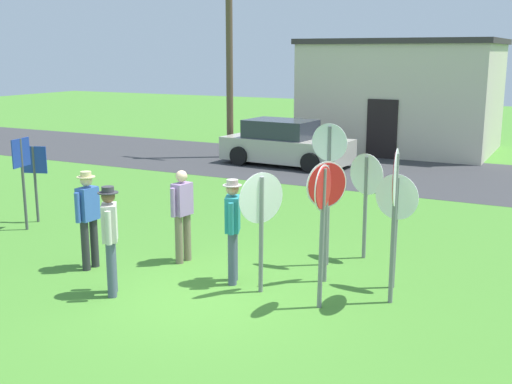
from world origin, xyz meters
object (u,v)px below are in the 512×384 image
Objects in this scene: parked_car_on_street at (285,145)px; person_in_blue at (182,211)px; stop_sign_leaning_right at (261,212)px; info_panel_middle at (34,170)px; stop_sign_rear_left at (366,188)px; stop_sign_tallest at (396,212)px; person_holding_notes at (233,225)px; utility_pole at (229,47)px; stop_sign_center_cluster at (395,198)px; stop_sign_rear_right at (326,201)px; stop_sign_nearest at (329,172)px; person_in_teal at (110,234)px; stop_sign_far_back at (323,213)px; info_panel_leftmost at (22,167)px; person_on_left at (88,214)px.

parked_car_on_street is 10.48m from person_in_blue.
stop_sign_leaning_right is 6.58m from info_panel_middle.
stop_sign_tallest is at bearing -54.27° from stop_sign_rear_left.
stop_sign_tallest reaches higher than person_holding_notes.
stop_sign_tallest is 8.21m from info_panel_middle.
utility_pole is 4.42× the size of person_in_blue.
person_in_blue is (-3.88, 0.18, -0.69)m from stop_sign_center_cluster.
stop_sign_leaning_right is 0.71m from person_holding_notes.
person_holding_notes is at bearing -172.44° from stop_sign_center_cluster.
stop_sign_nearest is at bearing 108.86° from stop_sign_rear_right.
stop_sign_tallest is 1.09× the size of info_panel_middle.
stop_sign_rear_left is 1.12× the size of person_holding_notes.
parked_car_on_street is at bearing 104.58° from person_in_blue.
person_holding_notes is at bearing 43.31° from person_in_teal.
parked_car_on_street is at bearing 123.40° from stop_sign_tallest.
person_holding_notes is (-1.68, 0.33, -0.48)m from stop_sign_far_back.
stop_sign_tallest reaches higher than person_in_blue.
info_panel_middle is (-7.12, 0.61, -0.20)m from stop_sign_rear_right.
stop_sign_center_cluster reaches higher than stop_sign_far_back.
stop_sign_center_cluster is 8.41m from info_panel_middle.
stop_sign_far_back is at bearing -71.51° from stop_sign_nearest.
person_holding_notes is at bearing -150.89° from stop_sign_rear_right.
person_in_teal and person_holding_notes have the same top height.
stop_sign_nearest is at bearing 55.96° from person_holding_notes.
parked_car_on_street is at bearing 118.08° from stop_sign_rear_right.
info_panel_middle is at bearing 115.12° from info_panel_leftmost.
stop_sign_center_cluster is (1.03, -1.90, 0.31)m from stop_sign_rear_left.
stop_sign_center_cluster is 3.94m from person_in_blue.
stop_sign_leaning_right is at bearing -19.80° from person_in_blue.
person_in_blue is (-1.93, 0.70, -0.37)m from stop_sign_leaning_right.
utility_pole is at bearing 126.46° from stop_sign_rear_right.
person_on_left is (-1.25, -1.06, 0.03)m from person_in_blue.
stop_sign_nearest is at bearing -61.16° from parked_car_on_street.
stop_sign_far_back is 1.53m from stop_sign_tallest.
person_holding_notes reaches higher than info_panel_middle.
stop_sign_nearest reaches higher than parked_car_on_street.
stop_sign_rear_right is (5.29, -9.92, 0.69)m from parked_car_on_street.
stop_sign_far_back is at bearing -8.37° from stop_sign_leaning_right.
person_holding_notes is at bearing -124.24° from stop_sign_rear_left.
person_in_blue is (-2.38, -1.03, -0.75)m from stop_sign_nearest.
stop_sign_center_cluster is at bearing 9.68° from person_on_left.
utility_pole reaches higher than stop_sign_center_cluster.
utility_pole is at bearing 111.70° from person_in_teal.
stop_sign_center_cluster is 1.09× the size of stop_sign_far_back.
utility_pole is 14.30m from stop_sign_center_cluster.
stop_sign_center_cluster is 1.36× the size of person_on_left.
parked_car_on_street is 2.17× the size of stop_sign_rear_right.
stop_sign_leaning_right reaches higher than parked_car_on_street.
info_panel_leftmost is (0.91, -10.47, -2.55)m from utility_pole.
stop_sign_tallest is at bearing 13.04° from stop_sign_rear_right.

